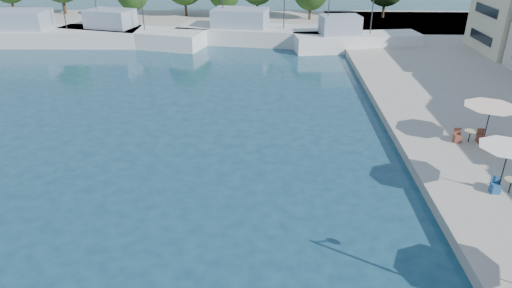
{
  "coord_description": "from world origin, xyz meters",
  "views": [
    {
      "loc": [
        -1.88,
        3.1,
        12.58
      ],
      "look_at": [
        -2.69,
        26.0,
        1.52
      ],
      "focal_mm": 32.0,
      "sensor_mm": 36.0,
      "label": 1
    }
  ],
  "objects_px": {
    "trawler_02": "(129,35)",
    "umbrella_cream": "(490,110)",
    "trawler_03": "(262,33)",
    "trawler_04": "(354,40)",
    "trawler_01": "(45,35)",
    "umbrella_white": "(508,152)"
  },
  "relations": [
    {
      "from": "trawler_01",
      "to": "umbrella_cream",
      "type": "bearing_deg",
      "value": -35.38
    },
    {
      "from": "trawler_02",
      "to": "trawler_04",
      "type": "bearing_deg",
      "value": 10.27
    },
    {
      "from": "trawler_04",
      "to": "umbrella_cream",
      "type": "bearing_deg",
      "value": -89.7
    },
    {
      "from": "trawler_04",
      "to": "umbrella_white",
      "type": "height_order",
      "value": "trawler_04"
    },
    {
      "from": "trawler_02",
      "to": "trawler_03",
      "type": "xyz_separation_m",
      "value": [
        15.39,
        1.23,
        -0.0
      ]
    },
    {
      "from": "umbrella_cream",
      "to": "trawler_03",
      "type": "bearing_deg",
      "value": 116.88
    },
    {
      "from": "trawler_01",
      "to": "umbrella_white",
      "type": "distance_m",
      "value": 49.69
    },
    {
      "from": "trawler_02",
      "to": "trawler_04",
      "type": "height_order",
      "value": "same"
    },
    {
      "from": "trawler_02",
      "to": "umbrella_white",
      "type": "distance_m",
      "value": 43.03
    },
    {
      "from": "trawler_02",
      "to": "umbrella_white",
      "type": "height_order",
      "value": "trawler_02"
    },
    {
      "from": "trawler_03",
      "to": "trawler_04",
      "type": "xyz_separation_m",
      "value": [
        10.24,
        -3.23,
        0.0
      ]
    },
    {
      "from": "trawler_04",
      "to": "trawler_03",
      "type": "bearing_deg",
      "value": 153.69
    },
    {
      "from": "trawler_01",
      "to": "umbrella_cream",
      "type": "height_order",
      "value": "trawler_01"
    },
    {
      "from": "trawler_02",
      "to": "trawler_04",
      "type": "xyz_separation_m",
      "value": [
        25.64,
        -2.0,
        0.0
      ]
    },
    {
      "from": "trawler_01",
      "to": "trawler_02",
      "type": "bearing_deg",
      "value": 0.12
    },
    {
      "from": "trawler_01",
      "to": "trawler_03",
      "type": "bearing_deg",
      "value": 2.06
    },
    {
      "from": "umbrella_cream",
      "to": "trawler_04",
      "type": "bearing_deg",
      "value": 99.1
    },
    {
      "from": "trawler_02",
      "to": "umbrella_cream",
      "type": "relative_size",
      "value": 5.56
    },
    {
      "from": "trawler_02",
      "to": "trawler_04",
      "type": "distance_m",
      "value": 25.71
    },
    {
      "from": "trawler_01",
      "to": "umbrella_cream",
      "type": "xyz_separation_m",
      "value": [
        39.27,
        -26.57,
        1.6
      ]
    },
    {
      "from": "trawler_03",
      "to": "umbrella_cream",
      "type": "distance_m",
      "value": 31.48
    },
    {
      "from": "trawler_02",
      "to": "trawler_03",
      "type": "distance_m",
      "value": 15.44
    }
  ]
}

